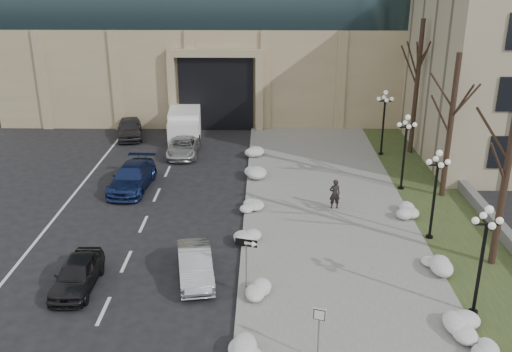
{
  "coord_description": "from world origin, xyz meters",
  "views": [
    {
      "loc": [
        -0.03,
        -13.35,
        13.34
      ],
      "look_at": [
        -0.45,
        12.18,
        3.5
      ],
      "focal_mm": 40.0,
      "sensor_mm": 36.0,
      "label": 1
    }
  ],
  "objects_px": {
    "car_a": "(77,274)",
    "car_d": "(183,147)",
    "pedestrian": "(335,194)",
    "lamppost_b": "(436,183)",
    "lamppost_c": "(405,142)",
    "box_truck": "(185,123)",
    "car_c": "(132,177)",
    "keep_sign": "(319,323)",
    "lamppost_d": "(384,114)",
    "car_b": "(195,265)",
    "lamppost_a": "(484,246)",
    "car_e": "(130,128)",
    "one_way_sign": "(250,250)"
  },
  "relations": [
    {
      "from": "lamppost_d",
      "to": "pedestrian",
      "type": "bearing_deg",
      "value": -114.91
    },
    {
      "from": "box_truck",
      "to": "lamppost_c",
      "type": "relative_size",
      "value": 1.48
    },
    {
      "from": "one_way_sign",
      "to": "box_truck",
      "type": "bearing_deg",
      "value": 119.68
    },
    {
      "from": "car_a",
      "to": "keep_sign",
      "type": "relative_size",
      "value": 1.8
    },
    {
      "from": "pedestrian",
      "to": "lamppost_b",
      "type": "height_order",
      "value": "lamppost_b"
    },
    {
      "from": "car_c",
      "to": "box_truck",
      "type": "distance_m",
      "value": 11.34
    },
    {
      "from": "car_d",
      "to": "pedestrian",
      "type": "xyz_separation_m",
      "value": [
        9.78,
        -9.34,
        0.36
      ]
    },
    {
      "from": "lamppost_b",
      "to": "lamppost_a",
      "type": "bearing_deg",
      "value": -90.0
    },
    {
      "from": "keep_sign",
      "to": "car_e",
      "type": "bearing_deg",
      "value": 133.25
    },
    {
      "from": "car_e",
      "to": "one_way_sign",
      "type": "distance_m",
      "value": 24.44
    },
    {
      "from": "car_d",
      "to": "car_e",
      "type": "bearing_deg",
      "value": 136.92
    },
    {
      "from": "one_way_sign",
      "to": "keep_sign",
      "type": "bearing_deg",
      "value": -44.02
    },
    {
      "from": "lamppost_b",
      "to": "lamppost_d",
      "type": "bearing_deg",
      "value": 90.0
    },
    {
      "from": "car_b",
      "to": "lamppost_a",
      "type": "xyz_separation_m",
      "value": [
        11.36,
        -2.57,
        2.4
      ]
    },
    {
      "from": "car_c",
      "to": "lamppost_b",
      "type": "distance_m",
      "value": 17.81
    },
    {
      "from": "car_e",
      "to": "keep_sign",
      "type": "distance_m",
      "value": 29.3
    },
    {
      "from": "car_a",
      "to": "box_truck",
      "type": "height_order",
      "value": "box_truck"
    },
    {
      "from": "lamppost_c",
      "to": "car_c",
      "type": "bearing_deg",
      "value": -179.89
    },
    {
      "from": "box_truck",
      "to": "lamppost_d",
      "type": "height_order",
      "value": "lamppost_d"
    },
    {
      "from": "car_a",
      "to": "one_way_sign",
      "type": "xyz_separation_m",
      "value": [
        7.41,
        -0.44,
        1.47
      ]
    },
    {
      "from": "car_e",
      "to": "pedestrian",
      "type": "bearing_deg",
      "value": -55.38
    },
    {
      "from": "box_truck",
      "to": "keep_sign",
      "type": "xyz_separation_m",
      "value": [
        8.23,
        -27.11,
        0.57
      ]
    },
    {
      "from": "car_d",
      "to": "lamppost_c",
      "type": "height_order",
      "value": "lamppost_c"
    },
    {
      "from": "car_c",
      "to": "keep_sign",
      "type": "xyz_separation_m",
      "value": [
        10.0,
        -15.92,
        0.87
      ]
    },
    {
      "from": "lamppost_b",
      "to": "car_c",
      "type": "bearing_deg",
      "value": 158.52
    },
    {
      "from": "car_e",
      "to": "one_way_sign",
      "type": "height_order",
      "value": "one_way_sign"
    },
    {
      "from": "pedestrian",
      "to": "keep_sign",
      "type": "distance_m",
      "value": 13.11
    },
    {
      "from": "car_c",
      "to": "pedestrian",
      "type": "xyz_separation_m",
      "value": [
        12.02,
        -2.98,
        0.23
      ]
    },
    {
      "from": "car_b",
      "to": "lamppost_c",
      "type": "xyz_separation_m",
      "value": [
        11.36,
        10.43,
        2.4
      ]
    },
    {
      "from": "car_b",
      "to": "lamppost_c",
      "type": "height_order",
      "value": "lamppost_c"
    },
    {
      "from": "car_c",
      "to": "one_way_sign",
      "type": "distance_m",
      "value": 13.96
    },
    {
      "from": "lamppost_d",
      "to": "car_b",
      "type": "bearing_deg",
      "value": -123.87
    },
    {
      "from": "car_b",
      "to": "lamppost_d",
      "type": "distance_m",
      "value": 20.53
    },
    {
      "from": "keep_sign",
      "to": "lamppost_b",
      "type": "height_order",
      "value": "lamppost_b"
    },
    {
      "from": "car_c",
      "to": "lamppost_d",
      "type": "height_order",
      "value": "lamppost_d"
    },
    {
      "from": "car_d",
      "to": "lamppost_b",
      "type": "distance_m",
      "value": 19.28
    },
    {
      "from": "lamppost_c",
      "to": "box_truck",
      "type": "bearing_deg",
      "value": 142.72
    },
    {
      "from": "car_a",
      "to": "one_way_sign",
      "type": "height_order",
      "value": "one_way_sign"
    },
    {
      "from": "car_c",
      "to": "car_a",
      "type": "bearing_deg",
      "value": -85.73
    },
    {
      "from": "lamppost_d",
      "to": "lamppost_c",
      "type": "bearing_deg",
      "value": -90.0
    },
    {
      "from": "car_a",
      "to": "lamppost_a",
      "type": "distance_m",
      "value": 16.6
    },
    {
      "from": "lamppost_a",
      "to": "lamppost_d",
      "type": "relative_size",
      "value": 1.0
    },
    {
      "from": "car_d",
      "to": "lamppost_d",
      "type": "bearing_deg",
      "value": -0.91
    },
    {
      "from": "lamppost_c",
      "to": "lamppost_d",
      "type": "bearing_deg",
      "value": 90.0
    },
    {
      "from": "car_b",
      "to": "car_e",
      "type": "distance_m",
      "value": 22.29
    },
    {
      "from": "car_e",
      "to": "lamppost_d",
      "type": "xyz_separation_m",
      "value": [
        18.95,
        -4.03,
        2.3
      ]
    },
    {
      "from": "one_way_sign",
      "to": "car_e",
      "type": "bearing_deg",
      "value": 129.86
    },
    {
      "from": "car_d",
      "to": "box_truck",
      "type": "distance_m",
      "value": 4.88
    },
    {
      "from": "car_a",
      "to": "car_d",
      "type": "distance_m",
      "value": 17.74
    },
    {
      "from": "lamppost_c",
      "to": "lamppost_b",
      "type": "bearing_deg",
      "value": -90.0
    }
  ]
}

